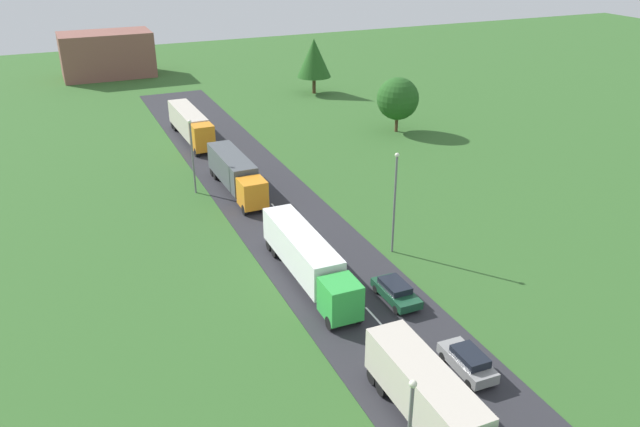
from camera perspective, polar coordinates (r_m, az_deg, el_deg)
road at (r=45.63m, az=4.97°, el=-9.32°), size 10.00×140.00×0.06m
lane_marking_centre at (r=42.55m, az=7.83°, el=-12.28°), size 0.16×119.81×0.01m
truck_lead at (r=35.93m, az=10.31°, el=-16.47°), size 2.52×11.87×3.51m
truck_second at (r=48.79m, az=-1.12°, el=-3.95°), size 2.56×14.13×3.52m
truck_third at (r=65.62m, az=-7.55°, el=3.64°), size 2.65×12.57×3.58m
truck_fourth at (r=82.66m, az=-11.50°, el=7.87°), size 2.72×13.87×3.63m
car_second at (r=41.25m, az=13.08°, el=-12.74°), size 1.84×4.23×1.55m
car_third at (r=47.34m, az=6.80°, el=-6.92°), size 1.92×4.48×1.40m
lamppost_second at (r=52.27m, az=6.70°, el=1.34°), size 0.36×0.36×8.82m
lamppost_third at (r=65.33m, az=-11.34°, el=5.36°), size 0.36×0.36×7.73m
tree_oak at (r=103.74m, az=-0.55°, el=13.74°), size 5.43×5.43×8.64m
tree_birch at (r=84.60m, az=6.97°, el=10.15°), size 5.50×5.50×7.17m
distant_building at (r=121.92m, az=-18.50°, el=13.33°), size 15.53×8.64×7.73m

